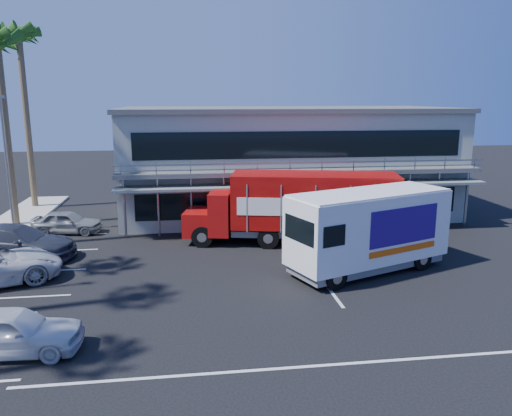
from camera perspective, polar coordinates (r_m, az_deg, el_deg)
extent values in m
plane|color=black|center=(21.24, 3.11, -9.50)|extent=(120.00, 120.00, 0.00)
cube|color=#969A8D|center=(35.28, 3.42, 5.23)|extent=(22.00, 10.00, 7.00)
cube|color=#515454|center=(35.00, 3.49, 11.16)|extent=(22.40, 10.40, 0.30)
cube|color=#515454|center=(29.84, 5.49, 4.06)|extent=(22.00, 1.20, 0.25)
cube|color=gray|center=(29.24, 5.75, 4.87)|extent=(22.00, 0.08, 0.90)
cube|color=slate|center=(29.66, 5.59, 2.63)|extent=(22.00, 1.80, 0.15)
cube|color=black|center=(30.75, 5.16, 0.53)|extent=(20.00, 0.06, 1.60)
cube|color=black|center=(30.21, 5.30, 7.22)|extent=(20.00, 0.06, 1.60)
cylinder|color=brown|center=(34.22, -26.55, 7.09)|extent=(0.44, 0.44, 11.00)
cylinder|color=brown|center=(39.54, -24.66, 8.55)|extent=(0.44, 0.44, 12.00)
sphere|color=#1D4D16|center=(39.72, -25.50, 17.48)|extent=(1.10, 1.10, 1.10)
cylinder|color=gray|center=(32.32, -26.56, 4.16)|extent=(0.14, 0.14, 8.00)
cube|color=#A00E0C|center=(28.27, -6.43, -1.57)|extent=(2.05, 2.78, 1.34)
cube|color=#A00E0C|center=(27.93, -3.98, -0.39)|extent=(1.67, 2.97, 2.35)
cube|color=black|center=(27.79, -4.00, 0.96)|extent=(0.54, 2.34, 0.78)
cube|color=#A70F0A|center=(27.54, 6.66, 0.92)|extent=(9.33, 4.56, 2.91)
cube|color=slate|center=(27.93, 6.58, -2.57)|extent=(9.25, 4.15, 0.34)
cube|color=white|center=(26.18, 6.79, 0.06)|extent=(8.07, 1.71, 0.95)
cube|color=white|center=(28.94, 6.54, 1.26)|extent=(8.07, 1.71, 0.95)
cylinder|color=black|center=(27.17, -6.17, -3.31)|extent=(1.20, 0.51, 1.16)
cylinder|color=black|center=(29.52, -5.33, -2.01)|extent=(1.20, 0.51, 1.16)
cylinder|color=black|center=(26.78, 1.40, -3.47)|extent=(1.20, 0.51, 1.16)
cylinder|color=black|center=(29.15, 1.63, -2.15)|extent=(1.20, 0.51, 1.16)
cylinder|color=black|center=(27.09, 12.85, -3.61)|extent=(1.20, 0.51, 1.16)
cylinder|color=black|center=(29.43, 12.14, -2.29)|extent=(1.20, 0.51, 1.16)
cube|color=white|center=(23.55, 12.75, -2.05)|extent=(8.17, 5.31, 3.10)
cube|color=slate|center=(24.03, 12.56, -6.01)|extent=(7.79, 4.95, 0.39)
cube|color=black|center=(21.15, 4.99, -2.51)|extent=(0.85, 2.05, 1.05)
cube|color=white|center=(23.22, 12.94, 1.73)|extent=(8.01, 5.20, 0.09)
cube|color=#280C6C|center=(23.17, 16.62, -1.95)|extent=(3.71, 1.49, 1.66)
cube|color=#280C6C|center=(25.05, 12.24, -0.64)|extent=(3.71, 1.49, 1.66)
cube|color=#F2590C|center=(23.46, 16.46, -4.57)|extent=(3.71, 1.48, 0.28)
cylinder|color=black|center=(21.46, 9.09, -7.88)|extent=(1.09, 0.65, 1.06)
cylinder|color=black|center=(23.23, 5.50, -6.18)|extent=(1.09, 0.65, 1.06)
cylinder|color=black|center=(24.80, 18.41, -5.57)|extent=(1.09, 0.65, 1.06)
cylinder|color=black|center=(26.34, 14.66, -4.28)|extent=(1.09, 0.65, 1.06)
imported|color=silver|center=(17.93, -26.28, -12.52)|extent=(4.51, 2.00, 1.51)
imported|color=#2F333F|center=(27.78, -25.80, -3.56)|extent=(6.26, 3.36, 1.72)
imported|color=gray|center=(31.85, -20.78, -1.52)|extent=(4.20, 2.13, 1.37)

